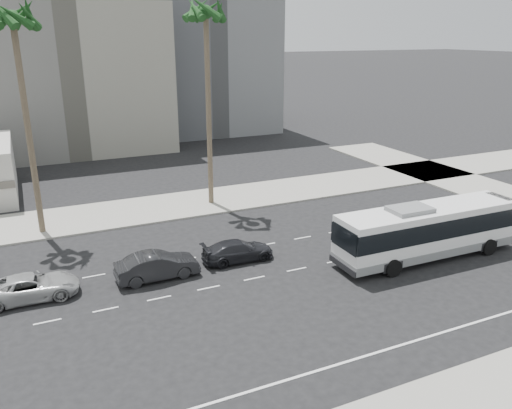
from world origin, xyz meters
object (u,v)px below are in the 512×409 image
palm_mid (13,24)px  city_bus (428,229)px  car_b (157,266)px  car_c (31,287)px  palm_near (206,17)px  car_a (238,251)px

palm_mid → city_bus: bearing=-33.7°
city_bus → car_b: bearing=166.2°
car_c → palm_mid: 17.83m
car_c → palm_near: (15.17, 11.82, 14.94)m
car_a → palm_mid: 21.34m
city_bus → car_c: (-24.45, 5.00, -1.28)m
city_bus → car_b: (-17.29, 4.49, -1.17)m
palm_near → palm_mid: (-14.05, -1.24, -0.62)m
palm_mid → car_a: bearing=-42.8°
palm_near → car_c: bearing=-142.1°
city_bus → palm_near: (-9.29, 16.81, 13.66)m
palm_near → palm_mid: size_ratio=1.03×
car_a → car_b: car_b is taller
car_c → car_a: bearing=-88.9°
city_bus → car_c: bearing=169.2°
city_bus → car_a: 12.77m
car_b → palm_near: (8.00, 12.32, 14.83)m
car_a → palm_mid: (-11.59, 10.74, 14.34)m
car_a → car_c: bearing=91.1°
car_b → palm_near: size_ratio=0.29×
car_c → palm_mid: size_ratio=0.31×
city_bus → car_c: size_ratio=2.54×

